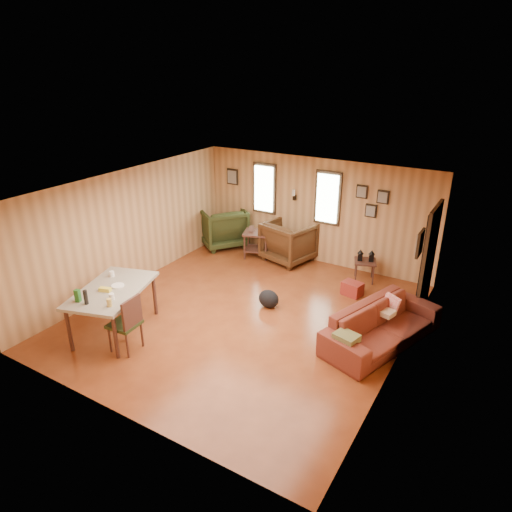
% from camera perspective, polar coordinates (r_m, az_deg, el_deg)
% --- Properties ---
extents(room, '(5.54, 6.04, 2.44)m').
position_cam_1_polar(room, '(8.05, 0.58, 0.47)').
color(room, brown).
rests_on(room, ground).
extents(sofa, '(1.34, 2.33, 0.88)m').
position_cam_1_polar(sofa, '(7.78, 15.59, -7.67)').
color(sofa, maroon).
rests_on(sofa, ground).
extents(recliner_brown, '(1.21, 1.17, 1.04)m').
position_cam_1_polar(recliner_brown, '(10.55, 4.17, 2.05)').
color(recliner_brown, '#432914').
rests_on(recliner_brown, ground).
extents(recliner_green, '(1.41, 1.42, 1.08)m').
position_cam_1_polar(recliner_green, '(11.45, -4.19, 3.88)').
color(recliner_green, '#2B3418').
rests_on(recliner_green, ground).
extents(end_table, '(0.75, 0.72, 0.77)m').
position_cam_1_polar(end_table, '(10.77, 0.11, 2.06)').
color(end_table, '#4F2D23').
rests_on(end_table, ground).
extents(side_table, '(0.57, 0.57, 0.71)m').
position_cam_1_polar(side_table, '(9.83, 13.52, -0.46)').
color(side_table, '#4F2D23').
rests_on(side_table, ground).
extents(cooler, '(0.44, 0.35, 0.28)m').
position_cam_1_polar(cooler, '(9.31, 11.94, -4.02)').
color(cooler, maroon).
rests_on(cooler, ground).
extents(backpack, '(0.45, 0.37, 0.35)m').
position_cam_1_polar(backpack, '(8.67, 1.59, -5.37)').
color(backpack, black).
rests_on(backpack, ground).
extents(sofa_pillows, '(0.68, 1.54, 0.31)m').
position_cam_1_polar(sofa_pillows, '(7.56, 13.90, -7.96)').
color(sofa_pillows, brown).
rests_on(sofa_pillows, sofa).
extents(dining_table, '(1.40, 1.83, 1.06)m').
position_cam_1_polar(dining_table, '(8.02, -17.61, -4.42)').
color(dining_table, gray).
rests_on(dining_table, ground).
extents(dining_chair, '(0.47, 0.47, 0.97)m').
position_cam_1_polar(dining_chair, '(7.53, -15.77, -7.84)').
color(dining_chair, '#2B3418').
rests_on(dining_chair, ground).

